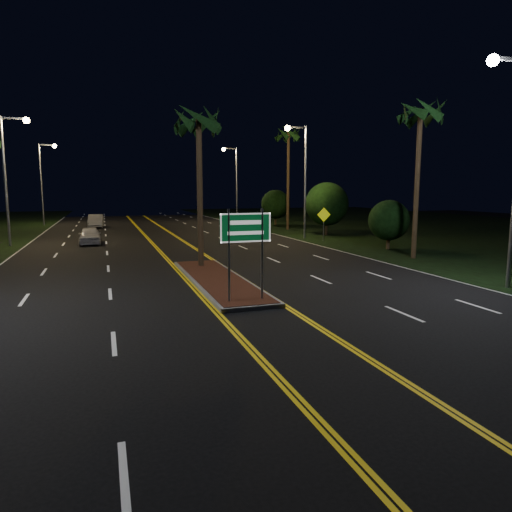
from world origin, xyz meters
name	(u,v)px	position (x,y,z in m)	size (l,w,h in m)	color
ground	(274,327)	(0.00, 0.00, 0.00)	(120.00, 120.00, 0.00)	black
grass_right	(463,229)	(30.00, 25.00, 0.00)	(40.00, 110.00, 0.01)	black
median_island	(217,280)	(0.00, 7.00, 0.08)	(2.25, 10.25, 0.17)	gray
highway_sign	(246,236)	(0.00, 2.80, 2.40)	(1.80, 0.08, 3.20)	gray
streetlight_left_mid	(10,165)	(-10.61, 24.00, 5.66)	(1.91, 0.44, 9.00)	gray
streetlight_left_far	(44,174)	(-10.61, 44.00, 5.66)	(1.91, 0.44, 9.00)	gray
streetlight_right_near	(511,146)	(10.61, 2.00, 5.66)	(1.91, 0.44, 9.00)	gray
streetlight_right_mid	(301,168)	(10.61, 22.00, 5.66)	(1.91, 0.44, 9.00)	gray
streetlight_right_far	(234,176)	(10.61, 42.00, 5.66)	(1.91, 0.44, 9.00)	gray
palm_median	(199,121)	(0.00, 10.50, 7.28)	(2.40, 2.40, 8.30)	#382819
palm_right_near	(421,113)	(12.50, 10.00, 8.21)	(2.40, 2.40, 9.30)	#382819
palm_right_far	(289,136)	(12.80, 30.00, 9.14)	(2.40, 2.40, 10.30)	#382819
shrub_near	(389,220)	(13.50, 14.00, 1.95)	(2.70, 2.70, 3.30)	#382819
shrub_mid	(327,204)	(14.00, 24.00, 2.73)	(3.78, 3.78, 4.62)	#382819
shrub_far	(276,204)	(13.80, 36.00, 2.34)	(3.24, 3.24, 3.96)	#382819
car_near	(90,234)	(-5.62, 23.51, 0.75)	(1.93, 4.50, 1.50)	silver
car_far	(96,220)	(-5.40, 39.04, 0.80)	(2.05, 4.77, 1.59)	silver
warning_sign	(324,219)	(11.54, 19.68, 1.71)	(1.09, 0.11, 2.61)	gray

